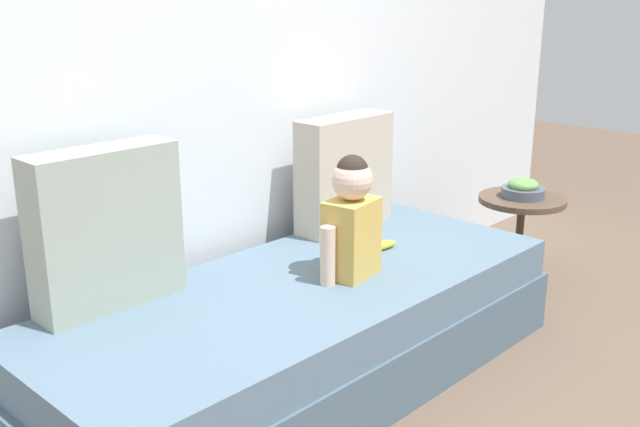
{
  "coord_description": "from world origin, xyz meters",
  "views": [
    {
      "loc": [
        -1.82,
        -1.83,
        1.48
      ],
      "look_at": [
        0.09,
        0.0,
        0.67
      ],
      "focal_mm": 41.54,
      "sensor_mm": 36.0,
      "label": 1
    }
  ],
  "objects_px": {
    "throw_pillow_left": "(106,229)",
    "banana": "(380,246)",
    "throw_pillow_right": "(344,173)",
    "side_table": "(521,216)",
    "couch": "(304,333)",
    "toddler": "(352,218)",
    "fruit_bowl": "(523,189)"
  },
  "relations": [
    {
      "from": "side_table",
      "to": "couch",
      "type": "bearing_deg",
      "value": 177.62
    },
    {
      "from": "throw_pillow_left",
      "to": "banana",
      "type": "relative_size",
      "value": 3.26
    },
    {
      "from": "side_table",
      "to": "fruit_bowl",
      "type": "relative_size",
      "value": 2.07
    },
    {
      "from": "banana",
      "to": "fruit_bowl",
      "type": "relative_size",
      "value": 0.78
    },
    {
      "from": "throw_pillow_left",
      "to": "throw_pillow_right",
      "type": "height_order",
      "value": "throw_pillow_left"
    },
    {
      "from": "couch",
      "to": "throw_pillow_right",
      "type": "xyz_separation_m",
      "value": [
        0.6,
        0.34,
        0.47
      ]
    },
    {
      "from": "side_table",
      "to": "throw_pillow_right",
      "type": "bearing_deg",
      "value": 156.13
    },
    {
      "from": "throw_pillow_right",
      "to": "side_table",
      "type": "xyz_separation_m",
      "value": [
        0.91,
        -0.4,
        -0.32
      ]
    },
    {
      "from": "toddler",
      "to": "fruit_bowl",
      "type": "bearing_deg",
      "value": 0.7
    },
    {
      "from": "throw_pillow_right",
      "to": "banana",
      "type": "xyz_separation_m",
      "value": [
        -0.14,
        -0.32,
        -0.24
      ]
    },
    {
      "from": "toddler",
      "to": "banana",
      "type": "bearing_deg",
      "value": 18.27
    },
    {
      "from": "side_table",
      "to": "toddler",
      "type": "bearing_deg",
      "value": -179.3
    },
    {
      "from": "toddler",
      "to": "banana",
      "type": "relative_size",
      "value": 2.78
    },
    {
      "from": "throw_pillow_right",
      "to": "fruit_bowl",
      "type": "distance_m",
      "value": 1.01
    },
    {
      "from": "throw_pillow_left",
      "to": "toddler",
      "type": "height_order",
      "value": "throw_pillow_left"
    },
    {
      "from": "throw_pillow_left",
      "to": "couch",
      "type": "bearing_deg",
      "value": -29.45
    },
    {
      "from": "throw_pillow_left",
      "to": "toddler",
      "type": "xyz_separation_m",
      "value": [
        0.78,
        -0.42,
        -0.05
      ]
    },
    {
      "from": "throw_pillow_right",
      "to": "banana",
      "type": "distance_m",
      "value": 0.42
    },
    {
      "from": "throw_pillow_left",
      "to": "throw_pillow_right",
      "type": "bearing_deg",
      "value": 0.0
    },
    {
      "from": "throw_pillow_right",
      "to": "fruit_bowl",
      "type": "bearing_deg",
      "value": -23.87
    },
    {
      "from": "throw_pillow_right",
      "to": "side_table",
      "type": "relative_size",
      "value": 1.13
    },
    {
      "from": "toddler",
      "to": "side_table",
      "type": "height_order",
      "value": "toddler"
    },
    {
      "from": "side_table",
      "to": "fruit_bowl",
      "type": "xyz_separation_m",
      "value": [
        0.0,
        0.0,
        0.14
      ]
    },
    {
      "from": "couch",
      "to": "toddler",
      "type": "relative_size",
      "value": 4.65
    },
    {
      "from": "throw_pillow_left",
      "to": "banana",
      "type": "height_order",
      "value": "throw_pillow_left"
    },
    {
      "from": "couch",
      "to": "banana",
      "type": "height_order",
      "value": "banana"
    },
    {
      "from": "couch",
      "to": "side_table",
      "type": "height_order",
      "value": "side_table"
    },
    {
      "from": "banana",
      "to": "side_table",
      "type": "height_order",
      "value": "banana"
    },
    {
      "from": "throw_pillow_left",
      "to": "toddler",
      "type": "relative_size",
      "value": 1.17
    },
    {
      "from": "throw_pillow_right",
      "to": "banana",
      "type": "relative_size",
      "value": 3.01
    },
    {
      "from": "throw_pillow_left",
      "to": "banana",
      "type": "bearing_deg",
      "value": -16.84
    },
    {
      "from": "throw_pillow_left",
      "to": "fruit_bowl",
      "type": "distance_m",
      "value": 2.17
    }
  ]
}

